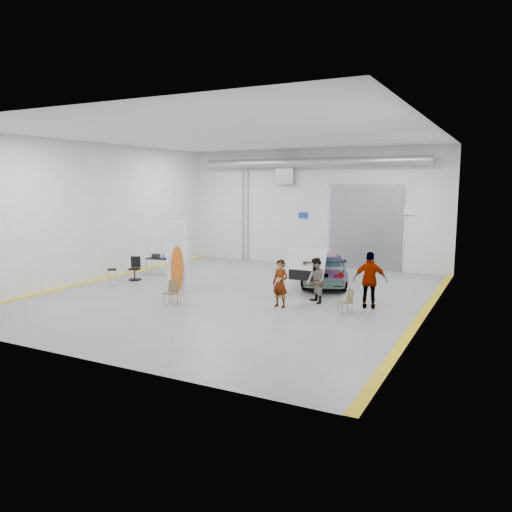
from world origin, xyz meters
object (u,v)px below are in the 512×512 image
at_px(surfboard_display, 175,261).
at_px(folding_chair_far, 345,307).
at_px(work_table, 159,258).
at_px(office_chair, 136,270).
at_px(person_c, 370,280).
at_px(person_a, 280,283).
at_px(shop_stool, 112,278).
at_px(sedan_car, 325,268).
at_px(folding_chair_near, 171,298).
at_px(person_b, 316,281).

bearing_deg(surfboard_display, folding_chair_far, -20.53).
xyz_separation_m(work_table, office_chair, (0.02, -1.66, -0.31)).
bearing_deg(person_c, folding_chair_far, 56.70).
height_order(person_a, shop_stool, person_a).
height_order(sedan_car, folding_chair_near, sedan_car).
bearing_deg(person_a, person_b, 62.61).
distance_m(surfboard_display, work_table, 4.22).
distance_m(sedan_car, folding_chair_far, 5.08).
bearing_deg(folding_chair_far, person_b, -166.23).
bearing_deg(sedan_car, person_a, 71.48).
xyz_separation_m(sedan_car, person_b, (0.90, -3.48, 0.14)).
height_order(person_a, office_chair, person_a).
bearing_deg(shop_stool, work_table, 93.78).
relative_size(sedan_car, shop_stool, 6.03).
xyz_separation_m(folding_chair_far, shop_stool, (-9.82, -0.22, 0.13)).
bearing_deg(person_b, sedan_car, 149.06).
distance_m(person_b, folding_chair_far, 1.83).
bearing_deg(folding_chair_near, person_c, 22.40).
bearing_deg(person_b, work_table, -149.01).
bearing_deg(shop_stool, folding_chair_far, 1.26).
xyz_separation_m(sedan_car, work_table, (-7.73, -1.39, 0.08)).
bearing_deg(surfboard_display, folding_chair_near, -76.91).
xyz_separation_m(person_b, person_c, (1.90, 0.14, 0.16)).
bearing_deg(work_table, person_a, -22.52).
bearing_deg(folding_chair_far, person_a, -127.55).
distance_m(person_b, shop_stool, 8.51).
bearing_deg(person_b, person_a, -83.34).
bearing_deg(person_a, surfboard_display, -173.87).
relative_size(person_b, folding_chair_far, 1.96).
xyz_separation_m(person_b, surfboard_display, (-5.56, -0.77, 0.40)).
relative_size(folding_chair_far, office_chair, 0.82).
xyz_separation_m(surfboard_display, folding_chair_near, (1.12, -1.83, -0.95)).
distance_m(shop_stool, work_table, 3.36).
xyz_separation_m(sedan_car, office_chair, (-7.72, -3.05, -0.23)).
bearing_deg(person_a, office_chair, 179.17).
bearing_deg(folding_chair_far, person_c, 117.20).
height_order(person_c, folding_chair_far, person_c).
xyz_separation_m(person_a, person_c, (2.77, 1.27, 0.14)).
distance_m(work_table, office_chair, 1.69).
relative_size(person_a, person_b, 1.02).
relative_size(folding_chair_near, folding_chair_far, 1.01).
distance_m(person_a, surfboard_display, 4.71).
bearing_deg(office_chair, work_table, 67.02).
bearing_deg(office_chair, sedan_car, -1.92).
bearing_deg(sedan_car, work_table, -8.56).
distance_m(folding_chair_near, folding_chair_far, 6.05).
bearing_deg(person_b, folding_chair_near, -105.07).
bearing_deg(person_c, surfboard_display, -3.61).
relative_size(person_a, folding_chair_near, 1.98).
bearing_deg(folding_chair_near, person_a, 21.44).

